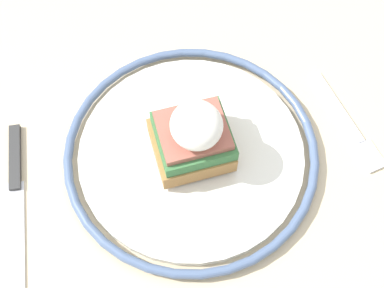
# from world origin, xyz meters

# --- Properties ---
(dining_table) EXTENTS (0.89, 0.82, 0.76)m
(dining_table) POSITION_xyz_m (0.00, 0.00, 0.63)
(dining_table) COLOR #C6B28E
(dining_table) RESTS_ON ground_plane
(plate) EXTENTS (0.28, 0.28, 0.02)m
(plate) POSITION_xyz_m (-0.04, 0.00, 0.76)
(plate) COLOR silver
(plate) RESTS_ON dining_table
(sandwich) EXTENTS (0.08, 0.08, 0.09)m
(sandwich) POSITION_xyz_m (-0.04, 0.00, 0.81)
(sandwich) COLOR #9E703D
(sandwich) RESTS_ON plate
(fork) EXTENTS (0.04, 0.14, 0.00)m
(fork) POSITION_xyz_m (-0.22, 0.01, 0.76)
(fork) COLOR silver
(fork) RESTS_ON dining_table
(knife) EXTENTS (0.04, 0.19, 0.01)m
(knife) POSITION_xyz_m (0.16, -0.01, 0.76)
(knife) COLOR #2D2D2D
(knife) RESTS_ON dining_table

